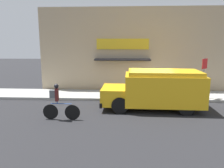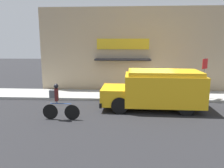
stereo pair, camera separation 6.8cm
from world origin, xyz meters
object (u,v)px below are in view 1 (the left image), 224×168
school_bus (157,89)px  stop_sign_post (204,71)px  trash_bin (183,89)px  cyclist (59,103)px

school_bus → stop_sign_post: stop_sign_post is taller
school_bus → stop_sign_post: size_ratio=2.16×
school_bus → trash_bin: bearing=52.9°
trash_bin → cyclist: bearing=-146.0°
stop_sign_post → school_bus: bearing=-148.2°
trash_bin → school_bus: bearing=-128.4°
stop_sign_post → trash_bin: (-1.00, 0.70, -1.23)m
cyclist → stop_sign_post: bearing=27.6°
school_bus → trash_bin: 3.36m
cyclist → trash_bin: size_ratio=2.15×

